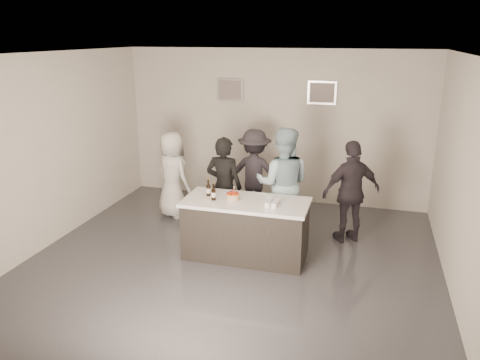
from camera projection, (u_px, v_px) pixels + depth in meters
The scene contains 19 objects.
floor at pixel (231, 264), 6.92m from camera, with size 6.00×6.00×0.00m, color #3D3D42.
ceiling at pixel (229, 54), 6.02m from camera, with size 6.00×6.00×0.00m, color white.
wall_back at pixel (274, 127), 9.23m from camera, with size 6.00×0.04×3.00m, color beige.
wall_front at pixel (120, 264), 3.72m from camera, with size 6.00×0.04×3.00m, color beige.
wall_left at pixel (45, 152), 7.25m from camera, with size 0.04×6.00×3.00m, color beige.
wall_right at pixel (466, 184), 5.69m from camera, with size 0.04×6.00×3.00m, color beige.
picture_left at pixel (230, 90), 9.22m from camera, with size 0.54×0.04×0.44m, color #B2B2B7.
picture_right at pixel (322, 93), 8.76m from camera, with size 0.54×0.04×0.44m, color #B2B2B7.
bar_counter at pixel (246, 229), 7.03m from camera, with size 1.86×0.86×0.90m, color white.
cake at pixel (233, 197), 6.94m from camera, with size 0.20×0.20×0.08m, color orange.
beer_bottle_a at pixel (208, 188), 7.07m from camera, with size 0.07×0.07×0.26m, color black.
beer_bottle_b at pixel (213, 192), 6.89m from camera, with size 0.07×0.07×0.26m, color black.
tumbler_cluster at pixel (272, 203), 6.70m from camera, with size 0.19×0.30×0.08m, color yellow.
candles at pixel (220, 204), 6.74m from camera, with size 0.24×0.08×0.01m, color pink.
person_main_black at pixel (224, 187), 7.72m from camera, with size 0.61×0.40×1.68m, color black.
person_main_blue at pixel (283, 184), 7.59m from camera, with size 0.90×0.70×1.85m, color #9EBFCE.
person_guest_left at pixel (173, 175), 8.54m from camera, with size 0.77×0.50×1.58m, color silver.
person_guest_right at pixel (351, 192), 7.47m from camera, with size 0.98×0.41×1.68m, color #2D282F.
person_guest_back at pixel (254, 174), 8.53m from camera, with size 1.06×0.61×1.64m, color #2A272E.
Camera 1 is at (1.83, -5.96, 3.25)m, focal length 35.00 mm.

